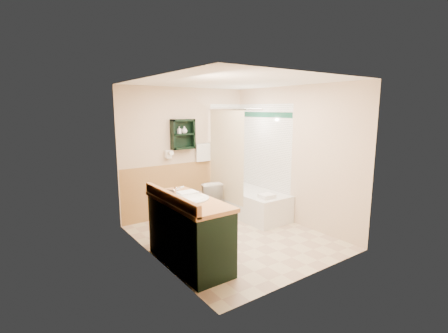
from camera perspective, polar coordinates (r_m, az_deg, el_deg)
floor at (r=5.27m, az=1.59°, el=-12.31°), size 3.00×3.00×0.00m
back_wall at (r=6.20m, az=-6.84°, el=2.54°), size 2.60×0.04×2.40m
left_wall at (r=4.29m, az=-12.58°, el=-1.00°), size 0.04×3.00×2.40m
right_wall at (r=5.82m, az=12.09°, el=1.89°), size 0.04×3.00×2.40m
ceiling at (r=4.89m, az=1.73°, el=14.94°), size 2.60×3.00×0.04m
wainscot_left at (r=4.48m, az=-11.82°, el=-9.77°), size 2.98×2.98×1.00m
wainscot_back at (r=6.30m, az=-6.56°, el=-3.81°), size 2.58×2.58×1.00m
mirror_frame at (r=3.76m, az=-8.78°, el=2.24°), size 1.30×1.30×1.00m
mirror_glass at (r=3.77m, az=-8.71°, el=2.25°), size 1.20×1.20×0.90m
tile_right at (r=6.34m, az=6.80°, el=1.33°), size 1.50×1.50×2.10m
tile_back at (r=6.73m, az=1.05°, el=1.91°), size 0.95×0.95×2.10m
tile_accent at (r=6.26m, az=6.90°, el=9.04°), size 1.50×1.50×0.10m
wall_shelf at (r=6.02m, az=-7.22°, el=5.65°), size 0.45×0.15×0.55m
hair_dryer at (r=5.95m, az=-9.81°, el=2.14°), size 0.10×0.24×0.18m
towel_bar at (r=6.30m, az=-3.76°, el=4.08°), size 0.40×0.06×0.40m
curtain_rod at (r=5.79m, az=1.40°, el=10.02°), size 0.03×1.60×0.03m
shower_curtain at (r=5.99m, az=0.37°, el=1.86°), size 1.05×1.05×1.70m
vanity at (r=4.31m, az=-6.13°, el=-11.33°), size 0.59×1.38×0.87m
bathtub at (r=6.21m, az=4.84°, el=-6.46°), size 0.73×1.50×0.48m
toilet at (r=6.21m, az=-2.98°, el=-5.55°), size 0.51×0.74×0.67m
counter_towel at (r=4.38m, az=-6.42°, el=-4.66°), size 0.25×0.20×0.04m
vanity_book at (r=4.41m, az=-10.71°, el=-3.30°), size 0.17×0.11×0.25m
tub_towel at (r=5.67m, az=7.53°, el=-5.20°), size 0.25×0.21×0.07m
soap_bottle_a at (r=5.98m, az=-7.88°, el=6.04°), size 0.08×0.14×0.06m
soap_bottle_b at (r=6.02m, az=-6.98°, el=6.29°), size 0.13×0.15×0.10m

